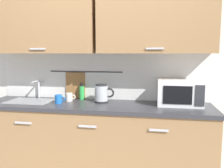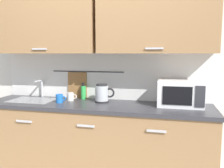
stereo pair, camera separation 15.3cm
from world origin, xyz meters
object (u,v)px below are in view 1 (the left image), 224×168
at_px(microwave, 179,92).
at_px(dish_soap_bottle, 82,92).
at_px(electric_kettle, 102,93).
at_px(mug_by_kettle, 69,97).
at_px(mug_near_sink, 59,99).

height_order(microwave, dish_soap_bottle, microwave).
bearing_deg(microwave, electric_kettle, -179.23).
height_order(dish_soap_bottle, mug_by_kettle, dish_soap_bottle).
height_order(dish_soap_bottle, mug_near_sink, dish_soap_bottle).
bearing_deg(electric_kettle, mug_near_sink, -162.87).
height_order(electric_kettle, mug_near_sink, electric_kettle).
distance_m(electric_kettle, dish_soap_bottle, 0.30).
bearing_deg(dish_soap_bottle, mug_by_kettle, -130.31).
bearing_deg(microwave, dish_soap_bottle, 173.98).
relative_size(microwave, electric_kettle, 2.03).
relative_size(microwave, dish_soap_bottle, 2.35).
relative_size(microwave, mug_by_kettle, 3.83).
bearing_deg(dish_soap_bottle, electric_kettle, -25.38).
height_order(microwave, electric_kettle, microwave).
bearing_deg(mug_near_sink, electric_kettle, 17.13).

